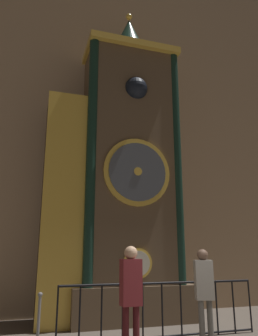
{
  "coord_description": "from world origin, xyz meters",
  "views": [
    {
      "loc": [
        -3.09,
        -4.53,
        1.76
      ],
      "look_at": [
        -0.34,
        4.23,
        4.1
      ],
      "focal_mm": 35.0,
      "sensor_mm": 36.0,
      "label": 1
    }
  ],
  "objects_px": {
    "clock_tower": "(118,176)",
    "visitor_near": "(131,290)",
    "visitor_far": "(204,287)",
    "stanchion_post": "(38,330)"
  },
  "relations": [
    {
      "from": "stanchion_post",
      "to": "clock_tower",
      "type": "bearing_deg",
      "value": 41.99
    },
    {
      "from": "visitor_far",
      "to": "stanchion_post",
      "type": "height_order",
      "value": "visitor_far"
    },
    {
      "from": "visitor_far",
      "to": "visitor_near",
      "type": "bearing_deg",
      "value": -149.37
    },
    {
      "from": "visitor_near",
      "to": "visitor_far",
      "type": "height_order",
      "value": "visitor_near"
    },
    {
      "from": "visitor_far",
      "to": "stanchion_post",
      "type": "bearing_deg",
      "value": 178.85
    },
    {
      "from": "clock_tower",
      "to": "visitor_far",
      "type": "xyz_separation_m",
      "value": [
        0.98,
        -2.79,
        -2.75
      ]
    },
    {
      "from": "clock_tower",
      "to": "visitor_near",
      "type": "relative_size",
      "value": 5.05
    },
    {
      "from": "visitor_far",
      "to": "stanchion_post",
      "type": "distance_m",
      "value": 3.25
    },
    {
      "from": "clock_tower",
      "to": "visitor_far",
      "type": "distance_m",
      "value": 4.04
    },
    {
      "from": "visitor_near",
      "to": "stanchion_post",
      "type": "height_order",
      "value": "visitor_near"
    }
  ]
}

